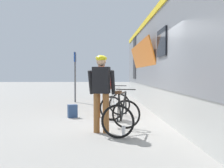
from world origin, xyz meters
TOP-DOWN VIEW (x-y plane):
  - ground_plane at (0.00, 0.00)m, footprint 80.00×80.00m
  - train_car at (2.70, 0.55)m, footprint 3.26×19.26m
  - cyclist_near_in_red at (-0.57, 1.29)m, footprint 0.66×0.45m
  - cyclist_far_in_dark at (-0.57, -0.91)m, footprint 0.65×0.40m
  - bicycle_near_white at (-0.14, 1.14)m, footprint 0.99×1.23m
  - bicycle_far_black at (-0.10, -0.99)m, footprint 0.96×1.22m
  - backpack_on_platform at (-1.46, 1.23)m, footprint 0.32×0.26m
  - water_bottle_near_the_bikes at (-0.08, -1.19)m, footprint 0.08×0.08m
  - platform_sign_post at (-1.84, 5.73)m, footprint 0.08×0.70m

SIDE VIEW (x-z plane):
  - ground_plane at x=0.00m, z-range 0.00..0.00m
  - water_bottle_near_the_bikes at x=-0.08m, z-range 0.00..0.21m
  - backpack_on_platform at x=-1.46m, z-range 0.00..0.40m
  - bicycle_near_white at x=-0.14m, z-range -0.09..0.89m
  - bicycle_far_black at x=-0.10m, z-range -0.09..0.89m
  - cyclist_near_in_red at x=-0.57m, z-range 0.17..1.94m
  - cyclist_far_in_dark at x=-0.57m, z-range 0.17..1.94m
  - platform_sign_post at x=-1.84m, z-range 0.42..2.82m
  - train_car at x=2.70m, z-range 0.03..3.91m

